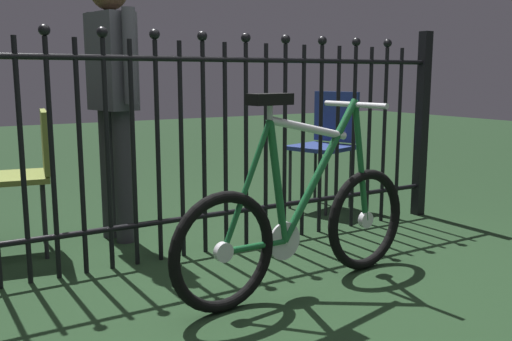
% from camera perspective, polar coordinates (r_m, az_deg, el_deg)
% --- Properties ---
extents(ground_plane, '(20.00, 20.00, 0.00)m').
position_cam_1_polar(ground_plane, '(2.64, 0.23, -12.77)').
color(ground_plane, black).
extents(iron_fence, '(3.70, 0.07, 1.31)m').
position_cam_1_polar(iron_fence, '(3.10, -7.90, 3.02)').
color(iron_fence, black).
rests_on(iron_fence, ground).
extents(bicycle, '(1.42, 0.40, 0.93)m').
position_cam_1_polar(bicycle, '(2.67, 4.64, -5.33)').
color(bicycle, black).
rests_on(bicycle, ground).
extents(chair_olive, '(0.46, 0.46, 0.81)m').
position_cam_1_polar(chair_olive, '(3.42, -22.33, 0.35)').
color(chair_olive, black).
rests_on(chair_olive, ground).
extents(chair_navy, '(0.52, 0.52, 0.88)m').
position_cam_1_polar(chair_navy, '(4.34, 7.25, 3.36)').
color(chair_navy, black).
rests_on(chair_navy, ground).
extents(person_visitor, '(0.25, 0.46, 1.60)m').
position_cam_1_polar(person_visitor, '(3.49, -14.32, 8.39)').
color(person_visitor, '#2D2D33').
rests_on(person_visitor, ground).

